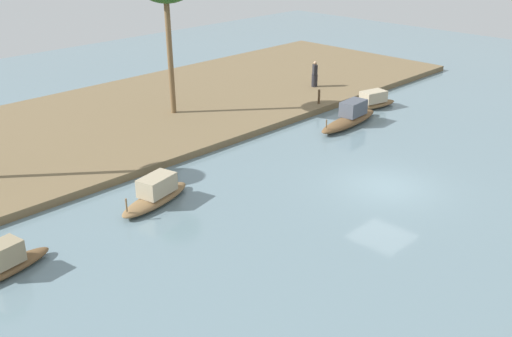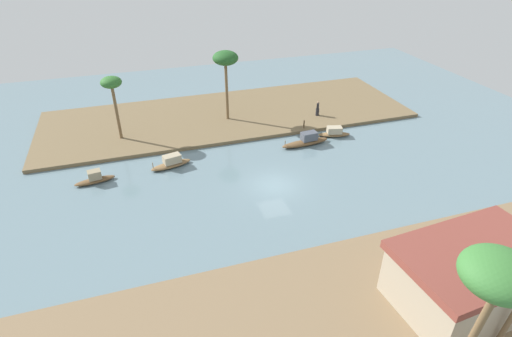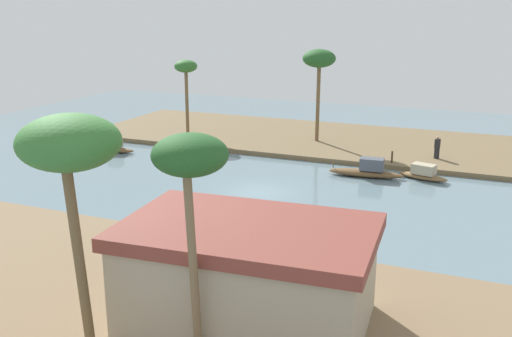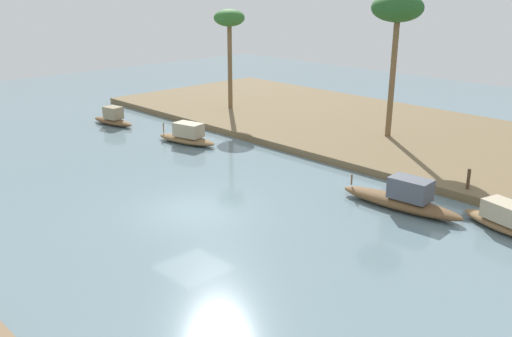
{
  "view_description": "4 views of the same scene",
  "coord_description": "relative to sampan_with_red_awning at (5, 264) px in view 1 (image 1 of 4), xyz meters",
  "views": [
    {
      "loc": [
        21.3,
        12.72,
        11.14
      ],
      "look_at": [
        4.13,
        -4.02,
        0.94
      ],
      "focal_mm": 42.3,
      "sensor_mm": 36.0,
      "label": 1
    },
    {
      "loc": [
        10.64,
        27.77,
        19.43
      ],
      "look_at": [
        1.14,
        -1.77,
        0.9
      ],
      "focal_mm": 28.6,
      "sensor_mm": 36.0,
      "label": 2
    },
    {
      "loc": [
        -13.97,
        33.18,
        11.46
      ],
      "look_at": [
        0.8,
        -1.62,
        1.06
      ],
      "focal_mm": 41.34,
      "sensor_mm": 36.0,
      "label": 3
    },
    {
      "loc": [
        -17.14,
        12.8,
        8.67
      ],
      "look_at": [
        -0.22,
        -3.33,
        1.06
      ],
      "focal_mm": 40.49,
      "sensor_mm": 36.0,
      "label": 4
    }
  ],
  "objects": [
    {
      "name": "riverbank_left",
      "position": [
        -14.85,
        -10.55,
        -0.23
      ],
      "size": [
        42.32,
        14.21,
        0.37
      ],
      "primitive_type": "cube",
      "color": "brown",
      "rests_on": "ground"
    },
    {
      "name": "person_on_near_bank",
      "position": [
        -24.52,
        -6.78,
        0.66
      ],
      "size": [
        0.55,
        0.55,
        1.72
      ],
      "rotation": [
        0.0,
        0.0,
        4.14
      ],
      "color": "#232328",
      "rests_on": "riverbank_left"
    },
    {
      "name": "sampan_open_hull",
      "position": [
        -24.22,
        -1.88,
        0.0
      ],
      "size": [
        3.58,
        1.82,
        1.07
      ],
      "rotation": [
        0.0,
        0.0,
        -0.24
      ],
      "color": "brown",
      "rests_on": "river_water"
    },
    {
      "name": "sampan_upstream_small",
      "position": [
        -20.55,
        -0.94,
        0.05
      ],
      "size": [
        5.29,
        1.49,
        1.36
      ],
      "rotation": [
        0.0,
        0.0,
        0.07
      ],
      "color": "brown",
      "rests_on": "river_water"
    },
    {
      "name": "sampan_with_red_awning",
      "position": [
        0.0,
        0.0,
        0.0
      ],
      "size": [
        3.52,
        1.39,
        1.17
      ],
      "rotation": [
        0.0,
        0.0,
        0.16
      ],
      "color": "brown",
      "rests_on": "river_water"
    },
    {
      "name": "river_water",
      "position": [
        -14.85,
        5.22,
        -0.42
      ],
      "size": [
        73.87,
        73.87,
        0.0
      ],
      "primitive_type": "plane",
      "color": "slate",
      "rests_on": "ground"
    },
    {
      "name": "sampan_near_left_bank",
      "position": [
        -6.77,
        -0.72,
        0.02
      ],
      "size": [
        4.0,
        1.95,
        1.19
      ],
      "rotation": [
        0.0,
        0.0,
        0.23
      ],
      "color": "brown",
      "rests_on": "river_water"
    },
    {
      "name": "mooring_post",
      "position": [
        -21.66,
        -4.1,
        0.39
      ],
      "size": [
        0.14,
        0.14,
        0.87
      ],
      "primitive_type": "cylinder",
      "color": "#4C3823",
      "rests_on": "riverbank_left"
    }
  ]
}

